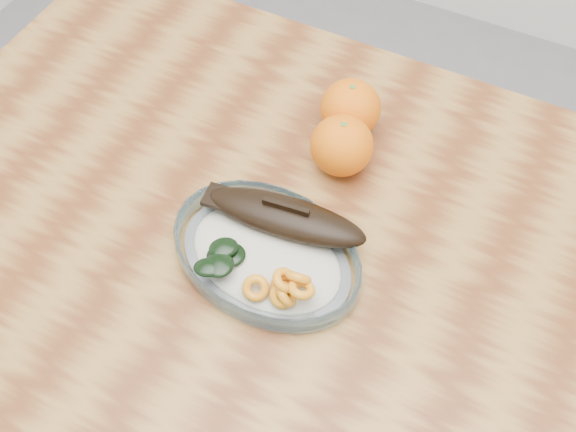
% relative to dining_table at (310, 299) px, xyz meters
% --- Properties ---
extents(dining_table, '(1.20, 0.80, 0.75)m').
position_rel_dining_table_xyz_m(dining_table, '(0.00, 0.00, 0.00)').
color(dining_table, brown).
rests_on(dining_table, ground).
extents(plated_meal, '(0.52, 0.52, 0.08)m').
position_rel_dining_table_xyz_m(plated_meal, '(-0.05, -0.02, 0.12)').
color(plated_meal, white).
rests_on(plated_meal, dining_table).
extents(orange_left, '(0.08, 0.08, 0.08)m').
position_rel_dining_table_xyz_m(orange_left, '(-0.05, 0.22, 0.14)').
color(orange_left, '#E53704').
rests_on(orange_left, dining_table).
extents(orange_right, '(0.08, 0.08, 0.08)m').
position_rel_dining_table_xyz_m(orange_right, '(-0.03, 0.15, 0.14)').
color(orange_right, '#E53704').
rests_on(orange_right, dining_table).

